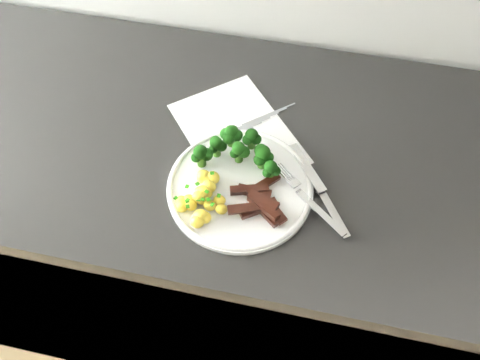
{
  "coord_description": "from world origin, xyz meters",
  "views": [
    {
      "loc": [
        -0.05,
        1.08,
        1.69
      ],
      "look_at": [
        -0.15,
        1.56,
        0.96
      ],
      "focal_mm": 36.41,
      "sensor_mm": 36.0,
      "label": 1
    }
  ],
  "objects_px": {
    "broccoli": "(238,148)",
    "beef_strips": "(259,201)",
    "plate": "(240,187)",
    "recipe_paper": "(237,133)",
    "potatoes": "(202,197)",
    "counter": "(271,256)",
    "fork": "(311,202)",
    "knife": "(325,200)"
  },
  "relations": [
    {
      "from": "beef_strips",
      "to": "knife",
      "type": "distance_m",
      "value": 0.12
    },
    {
      "from": "recipe_paper",
      "to": "potatoes",
      "type": "bearing_deg",
      "value": -98.54
    },
    {
      "from": "recipe_paper",
      "to": "broccoli",
      "type": "xyz_separation_m",
      "value": [
        0.02,
        -0.07,
        0.04
      ]
    },
    {
      "from": "plate",
      "to": "beef_strips",
      "type": "height_order",
      "value": "beef_strips"
    },
    {
      "from": "broccoli",
      "to": "potatoes",
      "type": "xyz_separation_m",
      "value": [
        -0.04,
        -0.1,
        -0.02
      ]
    },
    {
      "from": "fork",
      "to": "knife",
      "type": "height_order",
      "value": "fork"
    },
    {
      "from": "broccoli",
      "to": "beef_strips",
      "type": "xyz_separation_m",
      "value": [
        0.06,
        -0.09,
        -0.02
      ]
    },
    {
      "from": "counter",
      "to": "knife",
      "type": "height_order",
      "value": "knife"
    },
    {
      "from": "recipe_paper",
      "to": "potatoes",
      "type": "relative_size",
      "value": 2.75
    },
    {
      "from": "counter",
      "to": "potatoes",
      "type": "height_order",
      "value": "potatoes"
    },
    {
      "from": "counter",
      "to": "potatoes",
      "type": "xyz_separation_m",
      "value": [
        -0.13,
        -0.15,
        0.49
      ]
    },
    {
      "from": "plate",
      "to": "beef_strips",
      "type": "relative_size",
      "value": 2.37
    },
    {
      "from": "recipe_paper",
      "to": "beef_strips",
      "type": "height_order",
      "value": "beef_strips"
    },
    {
      "from": "plate",
      "to": "broccoli",
      "type": "bearing_deg",
      "value": 105.56
    },
    {
      "from": "fork",
      "to": "knife",
      "type": "bearing_deg",
      "value": 29.73
    },
    {
      "from": "counter",
      "to": "beef_strips",
      "type": "relative_size",
      "value": 21.66
    },
    {
      "from": "beef_strips",
      "to": "potatoes",
      "type": "bearing_deg",
      "value": -171.15
    },
    {
      "from": "potatoes",
      "to": "fork",
      "type": "distance_m",
      "value": 0.19
    },
    {
      "from": "plate",
      "to": "fork",
      "type": "xyz_separation_m",
      "value": [
        0.13,
        -0.01,
        0.01
      ]
    },
    {
      "from": "recipe_paper",
      "to": "broccoli",
      "type": "relative_size",
      "value": 1.97
    },
    {
      "from": "plate",
      "to": "beef_strips",
      "type": "bearing_deg",
      "value": -35.43
    },
    {
      "from": "potatoes",
      "to": "beef_strips",
      "type": "bearing_deg",
      "value": 8.85
    },
    {
      "from": "beef_strips",
      "to": "fork",
      "type": "height_order",
      "value": "beef_strips"
    },
    {
      "from": "beef_strips",
      "to": "knife",
      "type": "xyz_separation_m",
      "value": [
        0.12,
        0.03,
        -0.01
      ]
    },
    {
      "from": "broccoli",
      "to": "fork",
      "type": "relative_size",
      "value": 1.15
    },
    {
      "from": "potatoes",
      "to": "recipe_paper",
      "type": "bearing_deg",
      "value": 81.46
    },
    {
      "from": "recipe_paper",
      "to": "knife",
      "type": "bearing_deg",
      "value": -33.58
    },
    {
      "from": "potatoes",
      "to": "beef_strips",
      "type": "height_order",
      "value": "potatoes"
    },
    {
      "from": "counter",
      "to": "fork",
      "type": "relative_size",
      "value": 17.01
    },
    {
      "from": "recipe_paper",
      "to": "broccoli",
      "type": "distance_m",
      "value": 0.08
    },
    {
      "from": "counter",
      "to": "recipe_paper",
      "type": "bearing_deg",
      "value": 163.19
    },
    {
      "from": "counter",
      "to": "recipe_paper",
      "type": "distance_m",
      "value": 0.48
    },
    {
      "from": "beef_strips",
      "to": "fork",
      "type": "xyz_separation_m",
      "value": [
        0.09,
        0.02,
        -0.0
      ]
    },
    {
      "from": "broccoli",
      "to": "beef_strips",
      "type": "relative_size",
      "value": 1.46
    },
    {
      "from": "plate",
      "to": "potatoes",
      "type": "height_order",
      "value": "potatoes"
    },
    {
      "from": "recipe_paper",
      "to": "potatoes",
      "type": "height_order",
      "value": "potatoes"
    },
    {
      "from": "plate",
      "to": "fork",
      "type": "distance_m",
      "value": 0.13
    },
    {
      "from": "counter",
      "to": "plate",
      "type": "distance_m",
      "value": 0.49
    },
    {
      "from": "plate",
      "to": "knife",
      "type": "relative_size",
      "value": 1.44
    },
    {
      "from": "potatoes",
      "to": "knife",
      "type": "distance_m",
      "value": 0.22
    },
    {
      "from": "fork",
      "to": "counter",
      "type": "bearing_deg",
      "value": 120.67
    },
    {
      "from": "beef_strips",
      "to": "fork",
      "type": "relative_size",
      "value": 0.79
    }
  ]
}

